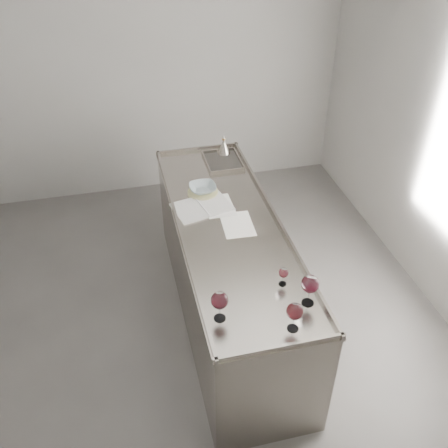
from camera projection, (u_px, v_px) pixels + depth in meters
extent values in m
cube|color=#514E4C|center=(176.00, 352.00, 3.92)|extent=(4.50, 5.00, 0.02)
cube|color=#999794|center=(128.00, 69.00, 5.04)|extent=(4.50, 0.02, 2.80)
cube|color=gray|center=(228.00, 273.00, 3.97)|extent=(0.75, 2.40, 0.92)
cube|color=gray|center=(229.00, 226.00, 3.69)|extent=(0.77, 2.42, 0.02)
cube|color=gray|center=(281.00, 347.00, 2.75)|extent=(0.77, 0.02, 0.03)
cube|color=gray|center=(198.00, 149.00, 4.60)|extent=(0.77, 0.02, 0.03)
cube|color=gray|center=(180.00, 230.00, 3.61)|extent=(0.02, 2.42, 0.03)
cube|color=gray|center=(276.00, 216.00, 3.74)|extent=(0.02, 2.42, 0.03)
cube|color=#595654|center=(223.00, 162.00, 4.44)|extent=(0.30, 0.38, 0.01)
cylinder|color=white|center=(220.00, 318.00, 2.94)|extent=(0.07, 0.07, 0.00)
cylinder|color=white|center=(220.00, 312.00, 2.91)|extent=(0.01, 0.01, 0.10)
ellipsoid|color=white|center=(220.00, 300.00, 2.85)|extent=(0.10, 0.10, 0.11)
cylinder|color=#37070E|center=(220.00, 303.00, 2.86)|extent=(0.07, 0.07, 0.02)
cylinder|color=white|center=(293.00, 328.00, 2.87)|extent=(0.07, 0.07, 0.00)
cylinder|color=white|center=(293.00, 322.00, 2.84)|extent=(0.01, 0.01, 0.09)
ellipsoid|color=white|center=(295.00, 311.00, 2.79)|extent=(0.10, 0.10, 0.10)
cylinder|color=#3A070B|center=(294.00, 314.00, 2.80)|extent=(0.07, 0.07, 0.02)
cylinder|color=white|center=(308.00, 303.00, 3.04)|extent=(0.08, 0.08, 0.00)
cylinder|color=white|center=(308.00, 296.00, 3.01)|extent=(0.01, 0.01, 0.10)
ellipsoid|color=white|center=(310.00, 284.00, 2.95)|extent=(0.11, 0.11, 0.11)
cylinder|color=#360710|center=(310.00, 287.00, 2.96)|extent=(0.08, 0.08, 0.02)
cylinder|color=white|center=(282.00, 284.00, 3.17)|extent=(0.05, 0.05, 0.00)
cylinder|color=white|center=(283.00, 280.00, 3.15)|extent=(0.01, 0.01, 0.06)
ellipsoid|color=white|center=(284.00, 273.00, 3.12)|extent=(0.06, 0.06, 0.07)
cylinder|color=#3C080E|center=(283.00, 274.00, 3.13)|extent=(0.05, 0.05, 0.01)
cube|color=silver|center=(189.00, 211.00, 3.82)|extent=(0.28, 0.34, 0.01)
cube|color=silver|center=(215.00, 203.00, 3.90)|extent=(0.28, 0.34, 0.01)
cylinder|color=white|center=(202.00, 206.00, 3.86)|extent=(0.08, 0.30, 0.01)
cube|color=white|center=(238.00, 224.00, 3.68)|extent=(0.24, 0.33, 0.00)
cube|color=silver|center=(219.00, 206.00, 3.87)|extent=(0.22, 0.31, 0.00)
cylinder|color=#C8C382|center=(203.00, 192.00, 4.02)|extent=(0.33, 0.33, 0.02)
imported|color=#8B9CA1|center=(203.00, 188.00, 4.00)|extent=(0.22, 0.22, 0.05)
cone|color=#A29B90|center=(224.00, 148.00, 4.54)|extent=(0.13, 0.13, 0.11)
cylinder|color=#A29B90|center=(224.00, 141.00, 4.50)|extent=(0.02, 0.02, 0.03)
cylinder|color=#B57132|center=(224.00, 139.00, 4.49)|extent=(0.03, 0.03, 0.01)
cone|color=#A29B90|center=(224.00, 137.00, 4.47)|extent=(0.02, 0.02, 0.04)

